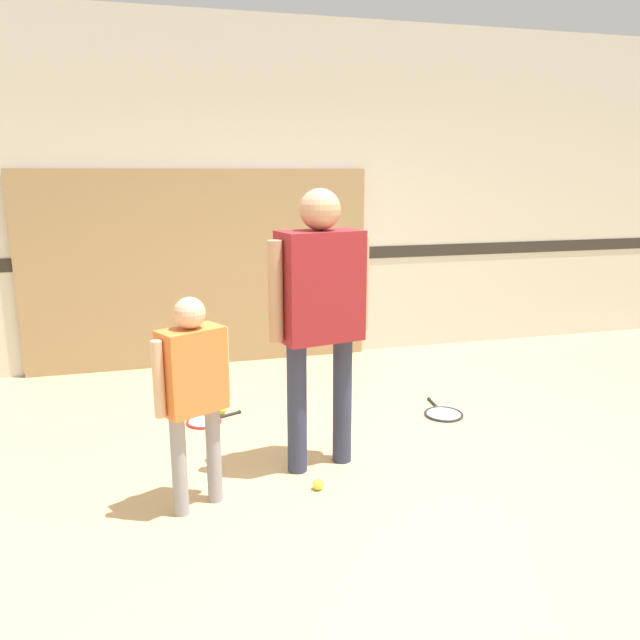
{
  "coord_description": "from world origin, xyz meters",
  "views": [
    {
      "loc": [
        -1.1,
        -3.29,
        1.83
      ],
      "look_at": [
        -0.15,
        0.24,
        0.95
      ],
      "focal_mm": 35.0,
      "sensor_mm": 36.0,
      "label": 1
    }
  ],
  "objects": [
    {
      "name": "wall_panel",
      "position": [
        -0.67,
        2.61,
        0.92
      ],
      "size": [
        3.22,
        0.05,
        1.85
      ],
      "color": "#9E7F56",
      "rests_on": "ground_plane"
    },
    {
      "name": "wall_back",
      "position": [
        0.0,
        2.67,
        1.6
      ],
      "size": [
        16.0,
        0.07,
        3.2
      ],
      "color": "beige",
      "rests_on": "ground_plane"
    },
    {
      "name": "tennis_ball_by_spare_racket",
      "position": [
        -0.66,
        1.26,
        0.03
      ],
      "size": [
        0.07,
        0.07,
        0.07
      ],
      "primitive_type": "sphere",
      "color": "#CCE038",
      "rests_on": "ground_plane"
    },
    {
      "name": "person_student_left",
      "position": [
        -0.93,
        -0.07,
        0.74
      ],
      "size": [
        0.41,
        0.32,
        1.2
      ],
      "rotation": [
        0.0,
        0.0,
        0.47
      ],
      "color": "gray",
      "rests_on": "ground_plane"
    },
    {
      "name": "racket_spare_on_floor",
      "position": [
        -0.79,
        1.13,
        0.01
      ],
      "size": [
        0.47,
        0.34,
        0.03
      ],
      "rotation": [
        0.0,
        0.0,
        0.4
      ],
      "color": "red",
      "rests_on": "ground_plane"
    },
    {
      "name": "racket_second_spare",
      "position": [
        0.99,
        0.81,
        0.01
      ],
      "size": [
        0.32,
        0.51,
        0.03
      ],
      "rotation": [
        0.0,
        0.0,
        1.48
      ],
      "color": "#28282D",
      "rests_on": "ground_plane"
    },
    {
      "name": "ground_plane",
      "position": [
        0.0,
        0.0,
        0.0
      ],
      "size": [
        16.0,
        16.0,
        0.0
      ],
      "primitive_type": "plane",
      "color": "tan"
    },
    {
      "name": "person_instructor",
      "position": [
        -0.15,
        0.24,
        1.07
      ],
      "size": [
        0.65,
        0.36,
        1.73
      ],
      "rotation": [
        0.0,
        0.0,
        0.2
      ],
      "color": "#2D334C",
      "rests_on": "ground_plane"
    },
    {
      "name": "tennis_ball_near_instructor",
      "position": [
        -0.24,
        -0.06,
        0.03
      ],
      "size": [
        0.07,
        0.07,
        0.07
      ],
      "primitive_type": "sphere",
      "color": "#CCE038",
      "rests_on": "ground_plane"
    }
  ]
}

